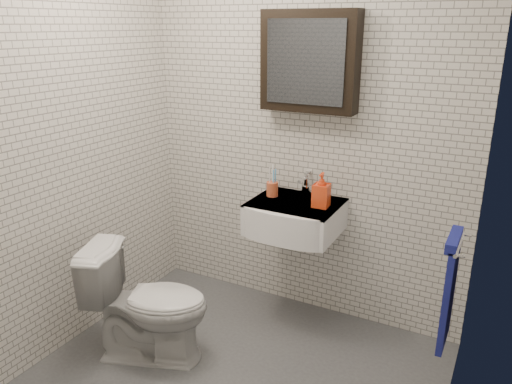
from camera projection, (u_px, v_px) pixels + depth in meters
ground at (228, 384)px, 2.79m from camera, size 2.20×2.00×0.01m
room_shell at (222, 126)px, 2.32m from camera, size 2.22×2.02×2.51m
washbasin at (293, 218)px, 3.14m from camera, size 0.55×0.50×0.20m
faucet at (306, 185)px, 3.25m from camera, size 0.06×0.20×0.15m
mirror_cabinet at (309, 62)px, 3.00m from camera, size 0.60×0.15×0.60m
towel_rail at (450, 286)px, 2.39m from camera, size 0.09×0.30×0.58m
toothbrush_cup at (272, 188)px, 3.24m from camera, size 0.08×0.08×0.21m
soap_bottle at (321, 190)px, 3.03m from camera, size 0.10×0.11×0.21m
toilet at (148, 303)px, 2.93m from camera, size 0.80×0.62×0.71m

